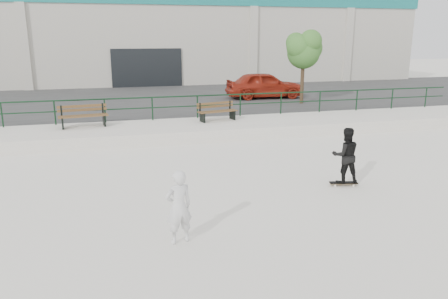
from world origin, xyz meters
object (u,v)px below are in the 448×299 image
object	(u,v)px
bench_left	(83,116)
seated_skater	(179,207)
bench_right	(217,112)
skateboard	(344,183)
red_car	(265,85)
tree	(304,48)
standing_skater	(346,155)

from	to	relation	value
bench_left	seated_skater	world-z (taller)	seated_skater
bench_right	skateboard	size ratio (longest dim) A/B	2.25
red_car	seated_skater	xyz separation A→B (m)	(-7.73, -16.25, -0.50)
tree	bench_left	bearing A→B (deg)	-162.18
bench_right	skateboard	xyz separation A→B (m)	(1.72, -7.80, -0.82)
tree	red_car	xyz separation A→B (m)	(-1.27, 2.48, -2.15)
tree	skateboard	bearing A→B (deg)	-109.08
red_car	skateboard	size ratio (longest dim) A/B	5.62
bench_left	bench_right	size ratio (longest dim) A/B	1.10
bench_left	skateboard	size ratio (longest dim) A/B	2.47
bench_left	bench_right	distance (m)	5.56
tree	standing_skater	distance (m)	12.44
tree	red_car	bearing A→B (deg)	117.07
red_car	standing_skater	bearing A→B (deg)	171.76
tree	skateboard	world-z (taller)	tree
bench_left	tree	bearing A→B (deg)	11.06
bench_left	skateboard	xyz separation A→B (m)	(7.28, -7.89, -0.87)
bench_right	seated_skater	size ratio (longest dim) A/B	1.18
tree	seated_skater	bearing A→B (deg)	-123.19
tree	seated_skater	size ratio (longest dim) A/B	2.54
bench_right	standing_skater	size ratio (longest dim) A/B	1.15
seated_skater	bench_left	bearing A→B (deg)	-90.76
standing_skater	red_car	bearing A→B (deg)	-88.87
red_car	seated_skater	size ratio (longest dim) A/B	2.95
bench_right	seated_skater	world-z (taller)	seated_skater
skateboard	seated_skater	size ratio (longest dim) A/B	0.52
bench_left	red_car	world-z (taller)	red_car
bench_left	bench_right	bearing A→B (deg)	-7.64
red_car	standing_skater	world-z (taller)	red_car
seated_skater	bench_right	bearing A→B (deg)	-121.45
red_car	seated_skater	world-z (taller)	red_car
bench_left	red_car	xyz separation A→B (m)	(9.99, 6.10, 0.33)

